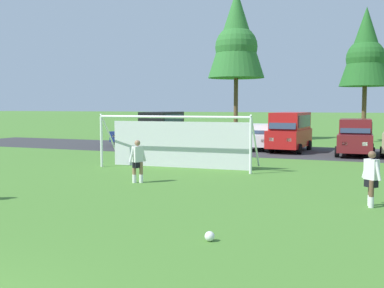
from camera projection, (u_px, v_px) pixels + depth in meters
The scene contains 14 objects.
ground_plane at pixel (225, 176), 19.89m from camera, with size 400.00×400.00×0.00m, color #477A2D.
parking_lot_strip at pixel (281, 151), 30.54m from camera, with size 52.00×8.40×0.01m, color #333335.
soccer_ball at pixel (210, 236), 10.25m from camera, with size 0.22×0.22×0.22m.
soccer_goal at pixel (178, 141), 22.28m from camera, with size 7.51×2.35×2.57m.
player_midfield_center at pixel (138, 161), 18.02m from camera, with size 0.46×0.66×1.64m.
player_trailing_back at pixel (371, 179), 13.72m from camera, with size 0.59×0.58×1.64m.
parked_car_slot_far_left at pixel (135, 133), 35.95m from camera, with size 2.17×4.27×1.72m.
parked_car_slot_left at pixel (161, 128), 33.49m from camera, with size 2.38×4.89×2.52m.
parked_car_slot_center_left at pixel (205, 136), 32.75m from camera, with size 2.20×4.29×1.72m.
parked_car_slot_center at pixel (262, 137), 31.72m from camera, with size 2.24×4.30×1.72m.
parked_car_slot_center_right at pixel (290, 131), 30.51m from camera, with size 2.37×4.89×2.52m.
parked_car_slot_right at pixel (355, 137), 27.99m from camera, with size 2.30×4.68×2.16m.
tree_left_edge at pixel (236, 37), 39.80m from camera, with size 4.78×4.78×12.75m.
tree_mid_left at pixel (366, 49), 37.85m from camera, with size 4.08×4.08×10.87m.
Camera 1 is at (6.23, -3.76, 2.94)m, focal length 44.14 mm.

